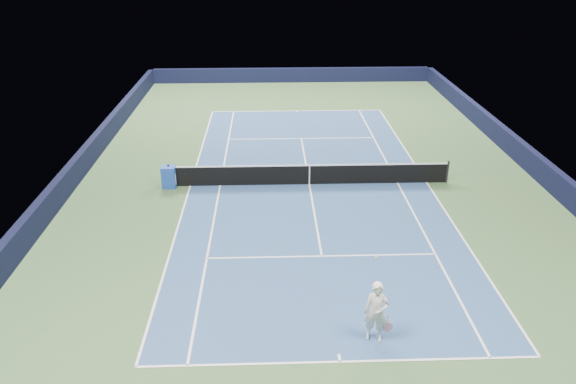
{
  "coord_description": "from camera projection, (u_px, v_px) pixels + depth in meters",
  "views": [
    {
      "loc": [
        -1.83,
        -23.67,
        10.5
      ],
      "look_at": [
        -1.09,
        -3.0,
        1.0
      ],
      "focal_mm": 35.0,
      "sensor_mm": 36.0,
      "label": 1
    }
  ],
  "objects": [
    {
      "name": "ground",
      "position": [
        309.0,
        184.0,
        25.94
      ],
      "size": [
        40.0,
        40.0,
        0.0
      ],
      "primitive_type": "plane",
      "color": "#37552E",
      "rests_on": "ground"
    },
    {
      "name": "wall_far",
      "position": [
        292.0,
        75.0,
        43.72
      ],
      "size": [
        22.0,
        0.35,
        1.1
      ],
      "primitive_type": "cube",
      "color": "black",
      "rests_on": "ground"
    },
    {
      "name": "wall_right",
      "position": [
        542.0,
        170.0,
        26.07
      ],
      "size": [
        0.35,
        40.0,
        1.1
      ],
      "primitive_type": "cube",
      "color": "black",
      "rests_on": "ground"
    },
    {
      "name": "wall_left",
      "position": [
        71.0,
        177.0,
        25.36
      ],
      "size": [
        0.35,
        40.0,
        1.1
      ],
      "primitive_type": "cube",
      "color": "black",
      "rests_on": "ground"
    },
    {
      "name": "court_surface",
      "position": [
        309.0,
        184.0,
        25.94
      ],
      "size": [
        10.97,
        23.77,
        0.01
      ],
      "primitive_type": "cube",
      "color": "navy",
      "rests_on": "ground"
    },
    {
      "name": "baseline_far",
      "position": [
        297.0,
        111.0,
        36.73
      ],
      "size": [
        10.97,
        0.08,
        0.0
      ],
      "primitive_type": "cube",
      "color": "white",
      "rests_on": "ground"
    },
    {
      "name": "baseline_near",
      "position": [
        340.0,
        362.0,
        15.15
      ],
      "size": [
        10.97,
        0.08,
        0.0
      ],
      "primitive_type": "cube",
      "color": "white",
      "rests_on": "ground"
    },
    {
      "name": "sideline_doubles_right",
      "position": [
        427.0,
        182.0,
        26.12
      ],
      "size": [
        0.08,
        23.77,
        0.0
      ],
      "primitive_type": "cube",
      "color": "white",
      "rests_on": "ground"
    },
    {
      "name": "sideline_doubles_left",
      "position": [
        190.0,
        186.0,
        25.76
      ],
      "size": [
        0.08,
        23.77,
        0.0
      ],
      "primitive_type": "cube",
      "color": "white",
      "rests_on": "ground"
    },
    {
      "name": "sideline_singles_right",
      "position": [
        397.0,
        183.0,
        26.07
      ],
      "size": [
        0.08,
        23.77,
        0.0
      ],
      "primitive_type": "cube",
      "color": "white",
      "rests_on": "ground"
    },
    {
      "name": "sideline_singles_left",
      "position": [
        220.0,
        185.0,
        25.81
      ],
      "size": [
        0.08,
        23.77,
        0.0
      ],
      "primitive_type": "cube",
      "color": "white",
      "rests_on": "ground"
    },
    {
      "name": "service_line_far",
      "position": [
        301.0,
        138.0,
        31.75
      ],
      "size": [
        8.23,
        0.08,
        0.0
      ],
      "primitive_type": "cube",
      "color": "white",
      "rests_on": "ground"
    },
    {
      "name": "service_line_near",
      "position": [
        322.0,
        256.0,
        20.13
      ],
      "size": [
        8.23,
        0.08,
        0.0
      ],
      "primitive_type": "cube",
      "color": "white",
      "rests_on": "ground"
    },
    {
      "name": "center_service_line",
      "position": [
        309.0,
        184.0,
        25.94
      ],
      "size": [
        0.08,
        12.8,
        0.0
      ],
      "primitive_type": "cube",
      "color": "white",
      "rests_on": "ground"
    },
    {
      "name": "center_mark_far",
      "position": [
        297.0,
        111.0,
        36.6
      ],
      "size": [
        0.08,
        0.3,
        0.0
      ],
      "primitive_type": "cube",
      "color": "white",
      "rests_on": "ground"
    },
    {
      "name": "center_mark_near",
      "position": [
        339.0,
        358.0,
        15.28
      ],
      "size": [
        0.08,
        0.3,
        0.0
      ],
      "primitive_type": "cube",
      "color": "white",
      "rests_on": "ground"
    },
    {
      "name": "tennis_net",
      "position": [
        309.0,
        174.0,
        25.73
      ],
      "size": [
        12.9,
        0.1,
        1.07
      ],
      "color": "black",
      "rests_on": "ground"
    },
    {
      "name": "sponsor_cube",
      "position": [
        169.0,
        177.0,
        25.46
      ],
      "size": [
        0.65,
        0.58,
        1.01
      ],
      "color": "#1C43AA",
      "rests_on": "ground"
    },
    {
      "name": "tennis_player",
      "position": [
        376.0,
        312.0,
        15.64
      ],
      "size": [
        0.87,
        1.34,
        2.12
      ],
      "color": "silver",
      "rests_on": "ground"
    }
  ]
}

